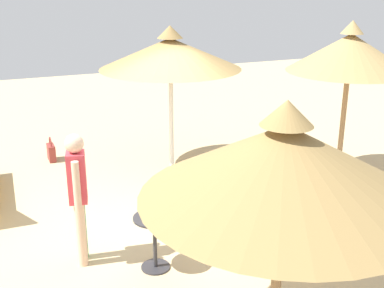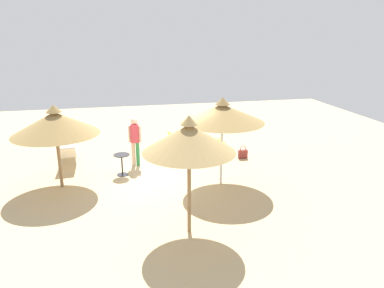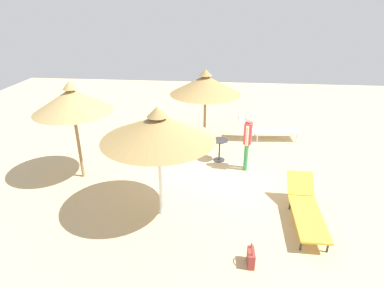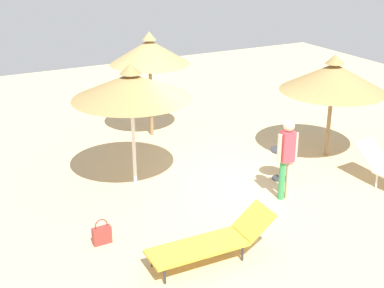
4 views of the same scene
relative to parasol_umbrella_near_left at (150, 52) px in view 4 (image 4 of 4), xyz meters
name	(u,v)px [view 4 (image 4 of 4)]	position (x,y,z in m)	size (l,w,h in m)	color
ground	(217,185)	(3.44, 0.06, -2.34)	(24.00, 24.00, 0.10)	tan
parasol_umbrella_near_left	(150,52)	(0.00, 0.00, 0.00)	(2.09, 2.09, 2.82)	olive
parasol_umbrella_front	(131,86)	(2.61, -1.55, -0.07)	(2.51, 2.51, 2.70)	white
parasol_umbrella_far_right	(333,77)	(3.34, 3.26, -0.30)	(2.51, 2.51, 2.54)	olive
lounge_chair_back	(213,240)	(5.98, -1.49, -1.93)	(0.67, 2.23, 0.75)	gold
person_standing_center	(287,155)	(4.74, 0.93, -1.31)	(0.27, 0.44, 1.72)	#338C4C
handbag	(102,235)	(4.64, -3.00, -2.11)	(0.14, 0.34, 0.49)	maroon
side_table_round	(281,159)	(3.92, 1.43, -1.81)	(0.52, 0.52, 0.71)	#2D2D33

